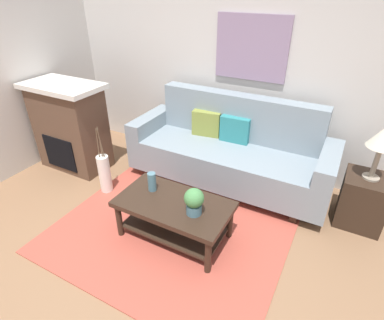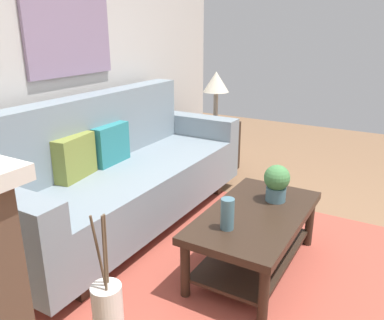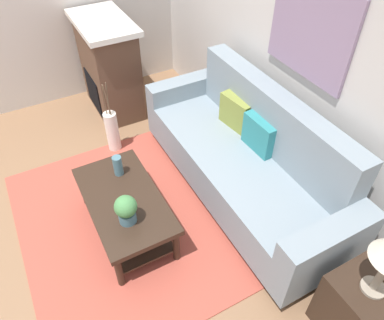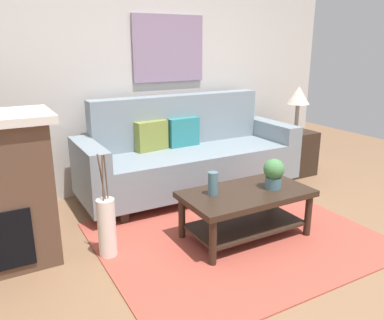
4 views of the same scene
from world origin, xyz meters
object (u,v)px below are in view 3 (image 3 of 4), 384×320
object	(u,v)px
fireplace	(109,67)
throw_pillow_teal	(259,135)
couch	(245,159)
coffee_table	(125,207)
potted_plant_tabletop	(126,209)
side_table	(359,308)
framed_painting	(310,31)
throw_pillow_olive	(236,113)
floor_vase	(112,132)
tabletop_vase	(118,166)

from	to	relation	value
fireplace	throw_pillow_teal	bearing A→B (deg)	20.28
couch	fireplace	size ratio (longest dim) A/B	2.10
coffee_table	potted_plant_tabletop	xyz separation A→B (m)	(0.25, -0.05, 0.26)
side_table	framed_painting	bearing A→B (deg)	160.69
throw_pillow_olive	side_table	world-z (taller)	throw_pillow_olive
throw_pillow_teal	floor_vase	bearing A→B (deg)	-139.92
throw_pillow_olive	tabletop_vase	distance (m)	1.25
couch	coffee_table	world-z (taller)	couch
couch	throw_pillow_olive	distance (m)	0.48
tabletop_vase	framed_painting	world-z (taller)	framed_painting
tabletop_vase	potted_plant_tabletop	bearing A→B (deg)	-12.70
tabletop_vase	floor_vase	size ratio (longest dim) A/B	0.41
tabletop_vase	side_table	world-z (taller)	tabletop_vase
potted_plant_tabletop	fireplace	xyz separation A→B (m)	(-2.18, 0.61, 0.02)
couch	side_table	xyz separation A→B (m)	(1.52, -0.07, -0.15)
fireplace	floor_vase	size ratio (longest dim) A/B	2.39
throw_pillow_olive	fireplace	size ratio (longest dim) A/B	0.31
potted_plant_tabletop	side_table	bearing A→B (deg)	40.56
floor_vase	coffee_table	bearing A→B (deg)	-13.46
couch	fireplace	world-z (taller)	fireplace
fireplace	framed_painting	xyz separation A→B (m)	(2.02, 1.09, 0.99)
throw_pillow_olive	side_table	distance (m)	1.96
throw_pillow_olive	throw_pillow_teal	distance (m)	0.39
couch	potted_plant_tabletop	size ratio (longest dim) A/B	9.32
side_table	floor_vase	bearing A→B (deg)	-162.93
couch	floor_vase	bearing A→B (deg)	-143.47
throw_pillow_olive	floor_vase	world-z (taller)	throw_pillow_olive
side_table	fireplace	bearing A→B (deg)	-171.09
potted_plant_tabletop	floor_vase	size ratio (longest dim) A/B	0.54
throw_pillow_teal	coffee_table	size ratio (longest dim) A/B	0.33
side_table	floor_vase	size ratio (longest dim) A/B	1.15
couch	floor_vase	size ratio (longest dim) A/B	5.03
couch	fireplace	distance (m)	2.12
couch	coffee_table	bearing A→B (deg)	-94.36
tabletop_vase	potted_plant_tabletop	size ratio (longest dim) A/B	0.75
potted_plant_tabletop	side_table	size ratio (longest dim) A/B	0.47
couch	tabletop_vase	size ratio (longest dim) A/B	12.39
potted_plant_tabletop	side_table	xyz separation A→B (m)	(1.37, 1.17, -0.29)
couch	throw_pillow_olive	bearing A→B (deg)	162.24
throw_pillow_teal	fireplace	distance (m)	2.16
fireplace	potted_plant_tabletop	bearing A→B (deg)	-15.74
framed_painting	floor_vase	bearing A→B (deg)	-131.80
throw_pillow_teal	tabletop_vase	distance (m)	1.31
couch	throw_pillow_olive	xyz separation A→B (m)	(-0.39, 0.12, 0.25)
throw_pillow_olive	framed_painting	size ratio (longest dim) A/B	0.41
throw_pillow_olive	couch	bearing A→B (deg)	-17.76
tabletop_vase	potted_plant_tabletop	world-z (taller)	potted_plant_tabletop
floor_vase	throw_pillow_teal	bearing A→B (deg)	40.08
tabletop_vase	framed_painting	xyz separation A→B (m)	(0.38, 1.58, 1.05)
throw_pillow_teal	floor_vase	size ratio (longest dim) A/B	0.74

